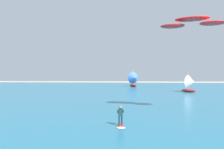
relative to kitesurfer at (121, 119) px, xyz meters
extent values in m
cube|color=#236B89|center=(-1.22, 32.48, -0.65)|extent=(160.00, 90.00, 0.10)
cube|color=red|center=(-0.01, 0.19, -0.58)|extent=(0.55, 1.43, 0.05)
cylinder|color=#143338|center=(-0.12, 0.00, -0.15)|extent=(0.14, 0.14, 0.80)
cylinder|color=#143338|center=(0.09, 0.38, -0.15)|extent=(0.14, 0.14, 0.80)
cube|color=#143338|center=(-0.01, 0.19, 0.55)|extent=(0.38, 0.25, 0.60)
sphere|color=#9E7051|center=(-0.01, 0.19, 0.96)|extent=(0.22, 0.22, 0.22)
cylinder|color=#143338|center=(-0.24, 0.25, 0.60)|extent=(0.13, 0.51, 0.39)
cylinder|color=#143338|center=(0.20, 0.29, 0.60)|extent=(0.13, 0.51, 0.39)
ellipsoid|color=white|center=(0.06, -0.76, -0.56)|extent=(0.74, 0.65, 0.08)
ellipsoid|color=red|center=(7.68, 7.29, 9.77)|extent=(4.34, 3.49, 0.44)
ellipsoid|color=red|center=(5.69, 8.08, 9.14)|extent=(3.41, 3.12, 0.44)
ellipsoid|color=red|center=(9.67, 6.51, 9.14)|extent=(3.41, 3.12, 0.44)
ellipsoid|color=maroon|center=(2.26, 52.45, -0.23)|extent=(2.93, 4.20, 0.75)
cylinder|color=silver|center=(2.18, 52.62, 2.14)|extent=(0.12, 0.12, 4.00)
cone|color=#3F72CC|center=(2.55, 51.82, 1.94)|extent=(3.78, 3.00, 3.36)
ellipsoid|color=maroon|center=(13.86, 34.33, -0.28)|extent=(3.35, 3.15, 0.64)
cylinder|color=silver|center=(13.74, 34.43, 1.75)|extent=(0.11, 0.11, 3.42)
cone|color=white|center=(14.30, 33.94, 1.58)|extent=(3.03, 3.15, 2.88)
camera|label=1|loc=(0.56, -20.75, 4.03)|focal=39.95mm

